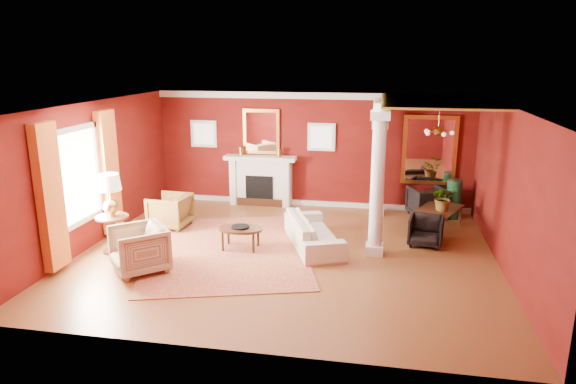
% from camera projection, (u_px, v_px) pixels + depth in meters
% --- Properties ---
extents(ground, '(8.00, 8.00, 0.00)m').
position_uv_depth(ground, '(286.00, 254.00, 10.10)').
color(ground, brown).
rests_on(ground, ground).
extents(room_shell, '(8.04, 7.04, 2.92)m').
position_uv_depth(room_shell, '(286.00, 153.00, 9.58)').
color(room_shell, '#62110D').
rests_on(room_shell, ground).
extents(fireplace, '(1.85, 0.42, 1.29)m').
position_uv_depth(fireplace, '(261.00, 180.00, 13.31)').
color(fireplace, silver).
rests_on(fireplace, ground).
extents(overmantel_mirror, '(0.95, 0.07, 1.15)m').
position_uv_depth(overmantel_mirror, '(261.00, 132.00, 13.12)').
color(overmantel_mirror, gold).
rests_on(overmantel_mirror, fireplace).
extents(flank_window_left, '(0.70, 0.07, 0.70)m').
position_uv_depth(flank_window_left, '(204.00, 134.00, 13.43)').
color(flank_window_left, silver).
rests_on(flank_window_left, room_shell).
extents(flank_window_right, '(0.70, 0.07, 0.70)m').
position_uv_depth(flank_window_right, '(321.00, 137.00, 12.89)').
color(flank_window_right, silver).
rests_on(flank_window_right, room_shell).
extents(left_window, '(0.21, 2.55, 2.60)m').
position_uv_depth(left_window, '(81.00, 182.00, 9.84)').
color(left_window, white).
rests_on(left_window, room_shell).
extents(column_front, '(0.36, 0.36, 2.80)m').
position_uv_depth(column_front, '(377.00, 184.00, 9.72)').
color(column_front, silver).
rests_on(column_front, ground).
extents(column_back, '(0.36, 0.36, 2.80)m').
position_uv_depth(column_back, '(379.00, 157.00, 12.29)').
color(column_back, silver).
rests_on(column_back, ground).
extents(header_beam, '(0.30, 3.20, 0.32)m').
position_uv_depth(header_beam, '(381.00, 112.00, 10.94)').
color(header_beam, silver).
rests_on(header_beam, column_front).
extents(amber_ceiling, '(2.30, 3.40, 0.04)m').
position_uv_depth(amber_ceiling, '(438.00, 101.00, 10.53)').
color(amber_ceiling, gold).
rests_on(amber_ceiling, room_shell).
extents(dining_mirror, '(1.30, 0.07, 1.70)m').
position_uv_depth(dining_mirror, '(429.00, 150.00, 12.48)').
color(dining_mirror, gold).
rests_on(dining_mirror, room_shell).
extents(chandelier, '(0.60, 0.62, 0.75)m').
position_uv_depth(chandelier, '(438.00, 131.00, 10.73)').
color(chandelier, '#A87D35').
rests_on(chandelier, room_shell).
extents(crown_trim, '(8.00, 0.08, 0.16)m').
position_uv_depth(crown_trim, '(312.00, 96.00, 12.66)').
color(crown_trim, silver).
rests_on(crown_trim, room_shell).
extents(base_trim, '(8.00, 0.08, 0.12)m').
position_uv_depth(base_trim, '(311.00, 203.00, 13.37)').
color(base_trim, silver).
rests_on(base_trim, ground).
extents(rug, '(4.13, 4.83, 0.02)m').
position_uv_depth(rug, '(227.00, 250.00, 10.29)').
color(rug, maroon).
rests_on(rug, ground).
extents(sofa, '(1.33, 2.19, 0.82)m').
position_uv_depth(sofa, '(314.00, 227.00, 10.41)').
color(sofa, beige).
rests_on(sofa, ground).
extents(armchair_leopard, '(0.84, 0.88, 0.84)m').
position_uv_depth(armchair_leopard, '(170.00, 209.00, 11.57)').
color(armchair_leopard, black).
rests_on(armchair_leopard, ground).
extents(armchair_stripe, '(1.23, 1.23, 0.93)m').
position_uv_depth(armchair_stripe, '(139.00, 247.00, 9.18)').
color(armchair_stripe, tan).
rests_on(armchair_stripe, ground).
extents(coffee_table, '(0.90, 0.90, 0.46)m').
position_uv_depth(coffee_table, '(240.00, 230.00, 10.24)').
color(coffee_table, black).
rests_on(coffee_table, ground).
extents(coffee_book, '(0.16, 0.03, 0.21)m').
position_uv_depth(coffee_book, '(238.00, 222.00, 10.22)').
color(coffee_book, black).
rests_on(coffee_book, coffee_table).
extents(side_table, '(0.63, 0.63, 1.58)m').
position_uv_depth(side_table, '(110.00, 200.00, 9.95)').
color(side_table, black).
rests_on(side_table, ground).
extents(dining_table, '(1.03, 1.47, 0.78)m').
position_uv_depth(dining_table, '(438.00, 214.00, 11.35)').
color(dining_table, black).
rests_on(dining_table, ground).
extents(dining_chair_near, '(0.75, 0.72, 0.68)m').
position_uv_depth(dining_chair_near, '(426.00, 229.00, 10.49)').
color(dining_chair_near, black).
rests_on(dining_chair_near, ground).
extents(dining_chair_far, '(0.99, 0.96, 0.81)m').
position_uv_depth(dining_chair_far, '(427.00, 201.00, 12.34)').
color(dining_chair_far, black).
rests_on(dining_chair_far, ground).
extents(green_urn, '(0.40, 0.40, 0.95)m').
position_uv_depth(green_urn, '(453.00, 203.00, 12.24)').
color(green_urn, '#154124').
rests_on(green_urn, ground).
extents(potted_plant, '(0.61, 0.66, 0.45)m').
position_uv_depth(potted_plant, '(444.00, 188.00, 11.13)').
color(potted_plant, '#26591E').
rests_on(potted_plant, dining_table).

